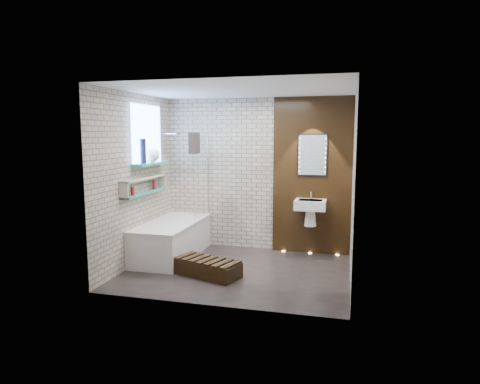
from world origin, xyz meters
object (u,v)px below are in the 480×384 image
(bathtub, at_px, (172,239))
(walnut_step, at_px, (207,268))
(led_mirror, at_px, (312,155))
(bath_screen, at_px, (201,177))
(washbasin, at_px, (310,208))

(bathtub, xyz_separation_m, walnut_step, (0.86, -0.75, -0.19))
(bathtub, bearing_deg, led_mirror, 19.78)
(bathtub, relative_size, walnut_step, 1.84)
(bath_screen, xyz_separation_m, walnut_step, (0.51, -1.19, -1.18))
(led_mirror, relative_size, walnut_step, 0.74)
(led_mirror, bearing_deg, bath_screen, -169.34)
(washbasin, bearing_deg, walnut_step, -133.69)
(washbasin, height_order, walnut_step, washbasin)
(washbasin, distance_m, walnut_step, 2.02)
(led_mirror, distance_m, walnut_step, 2.54)
(led_mirror, bearing_deg, washbasin, -90.00)
(bathtub, xyz_separation_m, bath_screen, (0.35, 0.44, 0.99))
(bath_screen, relative_size, walnut_step, 1.48)
(bathtub, distance_m, led_mirror, 2.68)
(bath_screen, height_order, led_mirror, led_mirror)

